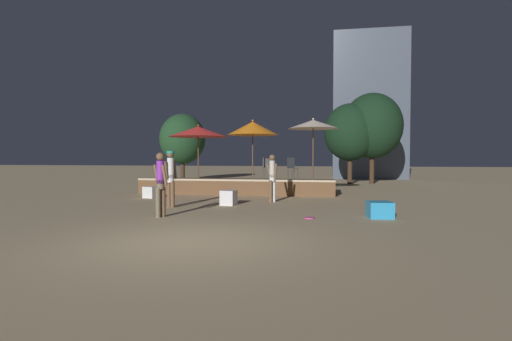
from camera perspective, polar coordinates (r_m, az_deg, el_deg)
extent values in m
plane|color=tan|center=(7.71, -9.54, -10.03)|extent=(120.00, 120.00, 0.00)
cube|color=brown|center=(17.65, -2.53, -2.27)|extent=(8.39, 2.24, 0.59)
cube|color=#CCB793|center=(16.57, -3.37, -1.39)|extent=(8.39, 0.12, 0.08)
cylinder|color=brown|center=(17.17, -8.24, 0.71)|extent=(0.05, 0.05, 2.45)
cone|color=red|center=(17.20, -8.26, 5.52)|extent=(2.52, 2.52, 0.44)
sphere|color=red|center=(17.22, -8.27, 6.38)|extent=(0.08, 0.08, 0.08)
cylinder|color=brown|center=(16.30, 8.14, 1.14)|extent=(0.05, 0.05, 2.73)
cone|color=beige|center=(16.35, 8.17, 6.56)|extent=(2.04, 2.04, 0.35)
sphere|color=beige|center=(16.37, 8.17, 7.31)|extent=(0.08, 0.08, 0.08)
cylinder|color=brown|center=(16.40, -0.48, 0.74)|extent=(0.05, 0.05, 2.49)
cone|color=orange|center=(16.43, -0.48, 6.04)|extent=(2.10, 2.10, 0.55)
sphere|color=orange|center=(16.46, -0.48, 7.13)|extent=(0.08, 0.08, 0.08)
cube|color=white|center=(13.24, -3.92, -3.90)|extent=(0.52, 0.52, 0.49)
cube|color=#2D9EDB|center=(10.98, 17.27, -5.37)|extent=(0.69, 0.69, 0.42)
cube|color=white|center=(16.07, -14.66, -3.01)|extent=(0.65, 0.65, 0.44)
cylinder|color=brown|center=(10.92, -13.13, -4.41)|extent=(0.13, 0.13, 0.79)
cylinder|color=#72664C|center=(10.82, -13.82, -4.47)|extent=(0.13, 0.13, 0.79)
cylinder|color=#72664C|center=(10.83, -13.49, -1.94)|extent=(0.20, 0.20, 0.24)
cylinder|color=purple|center=(10.81, -13.50, -0.24)|extent=(0.20, 0.20, 0.60)
cylinder|color=brown|center=(10.94, -14.04, -0.58)|extent=(0.22, 0.17, 0.54)
cylinder|color=brown|center=(10.68, -12.95, -0.63)|extent=(0.23, 0.17, 0.54)
sphere|color=brown|center=(10.80, -13.52, 1.94)|extent=(0.22, 0.22, 0.22)
cylinder|color=brown|center=(12.98, -12.33, -3.31)|extent=(0.13, 0.13, 0.83)
cylinder|color=brown|center=(12.84, -11.83, -3.36)|extent=(0.13, 0.13, 0.83)
cylinder|color=white|center=(12.87, -12.10, -1.14)|extent=(0.21, 0.21, 0.24)
cylinder|color=white|center=(12.86, -12.11, 0.36)|extent=(0.21, 0.21, 0.63)
cylinder|color=brown|center=(12.75, -12.71, 0.03)|extent=(0.14, 0.17, 0.57)
cylinder|color=brown|center=(12.97, -11.52, 0.08)|extent=(0.14, 0.16, 0.57)
sphere|color=brown|center=(12.85, -12.12, 2.28)|extent=(0.23, 0.23, 0.23)
cylinder|color=teal|center=(12.85, -12.13, 2.58)|extent=(0.25, 0.25, 0.07)
cylinder|color=white|center=(14.12, 2.55, -2.95)|extent=(0.13, 0.13, 0.77)
cylinder|color=brown|center=(14.00, 2.10, -2.99)|extent=(0.13, 0.13, 0.77)
cylinder|color=white|center=(14.03, 2.33, -1.07)|extent=(0.20, 0.20, 0.24)
cylinder|color=beige|center=(14.01, 2.33, 0.22)|extent=(0.20, 0.20, 0.59)
cylinder|color=brown|center=(14.13, 1.85, -0.05)|extent=(0.22, 0.18, 0.53)
cylinder|color=brown|center=(13.90, 2.82, -0.09)|extent=(0.15, 0.14, 0.53)
sphere|color=brown|center=(14.01, 2.33, 1.86)|extent=(0.21, 0.21, 0.21)
cylinder|color=#2D3338|center=(16.87, 5.15, -0.44)|extent=(0.02, 0.02, 0.45)
cylinder|color=#2D3338|center=(17.03, 6.00, -0.42)|extent=(0.02, 0.02, 0.45)
cylinder|color=#2D3338|center=(17.12, 4.61, -0.40)|extent=(0.02, 0.02, 0.45)
cylinder|color=#2D3338|center=(17.28, 5.45, -0.38)|extent=(0.02, 0.02, 0.45)
cylinder|color=#2D3338|center=(17.07, 5.31, 0.35)|extent=(0.40, 0.40, 0.02)
cube|color=#2D3338|center=(17.21, 5.00, 1.11)|extent=(0.30, 0.24, 0.45)
cylinder|color=#47474C|center=(17.40, 1.22, -0.36)|extent=(0.02, 0.02, 0.45)
cylinder|color=#47474C|center=(17.45, 2.19, -0.35)|extent=(0.02, 0.02, 0.45)
cylinder|color=#47474C|center=(17.70, 1.07, -0.32)|extent=(0.02, 0.02, 0.45)
cylinder|color=#47474C|center=(17.75, 2.03, -0.31)|extent=(0.02, 0.02, 0.45)
cylinder|color=#47474C|center=(17.57, 1.63, 0.40)|extent=(0.40, 0.40, 0.02)
cube|color=#47474C|center=(17.73, 1.54, 1.14)|extent=(0.35, 0.14, 0.45)
cylinder|color=#E54C99|center=(10.47, 7.62, -6.73)|extent=(0.27, 0.27, 0.03)
cylinder|color=#3D2B1C|center=(24.05, 13.26, 0.10)|extent=(0.28, 0.28, 1.67)
ellipsoid|color=black|center=(24.08, 13.30, 5.36)|extent=(3.05, 3.05, 3.35)
cylinder|color=#3D2B1C|center=(27.30, -10.43, 0.09)|extent=(0.28, 0.28, 1.43)
ellipsoid|color=#1E4223|center=(27.31, -10.46, 4.47)|extent=(3.05, 3.05, 3.36)
cylinder|color=#3D2B1C|center=(24.59, 16.22, 0.32)|extent=(0.28, 0.28, 1.84)
ellipsoid|color=black|center=(24.65, 16.27, 6.15)|extent=(3.51, 3.51, 3.87)
cube|color=#4C5666|center=(31.80, 15.72, 8.61)|extent=(5.26, 4.46, 10.62)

